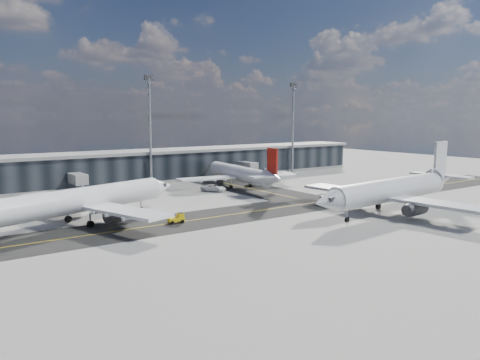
{
  "coord_description": "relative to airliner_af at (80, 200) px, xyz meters",
  "views": [
    {
      "loc": [
        -51.64,
        -67.26,
        18.3
      ],
      "look_at": [
        4.09,
        12.38,
        5.0
      ],
      "focal_mm": 35.0,
      "sensor_mm": 36.0,
      "label": 1
    }
  ],
  "objects": [
    {
      "name": "terminal_concourse",
      "position": [
        29.22,
        42.85,
        -0.06
      ],
      "size": [
        152.0,
        19.8,
        8.8
      ],
      "color": "black",
      "rests_on": "ground"
    },
    {
      "name": "service_van",
      "position": [
        37.06,
        17.08,
        -3.29
      ],
      "size": [
        5.96,
        6.65,
        1.72
      ],
      "primitive_type": "imported",
      "rotation": [
        0.0,
        0.0,
        0.64
      ],
      "color": "white",
      "rests_on": "ground"
    },
    {
      "name": "airliner_af",
      "position": [
        0.0,
        0.0,
        0.0
      ],
      "size": [
        41.42,
        35.73,
        12.56
      ],
      "rotation": [
        0.0,
        0.0,
        -1.25
      ],
      "color": "white",
      "rests_on": "ground"
    },
    {
      "name": "taxiway_lanes",
      "position": [
        33.09,
        -1.34,
        -4.14
      ],
      "size": [
        180.0,
        63.0,
        0.03
      ],
      "color": "black",
      "rests_on": "ground"
    },
    {
      "name": "baggage_tug",
      "position": [
        13.92,
        -8.52,
        -3.28
      ],
      "size": [
        2.9,
        1.69,
        1.74
      ],
      "rotation": [
        0.0,
        0.0,
        -1.68
      ],
      "color": "yellow",
      "rests_on": "ground"
    },
    {
      "name": "airliner_redtail",
      "position": [
        45.64,
        17.9,
        -0.45
      ],
      "size": [
        32.36,
        37.86,
        11.21
      ],
      "rotation": [
        0.0,
        0.0,
        -0.12
      ],
      "color": "white",
      "rests_on": "ground"
    },
    {
      "name": "floodlight_masts",
      "position": [
        29.18,
        35.92,
        11.46
      ],
      "size": [
        102.5,
        0.7,
        28.9
      ],
      "color": "gray",
      "rests_on": "ground"
    },
    {
      "name": "airliner_near",
      "position": [
        51.96,
        -23.83,
        0.13
      ],
      "size": [
        43.79,
        37.36,
        12.96
      ],
      "rotation": [
        0.0,
        0.0,
        1.65
      ],
      "color": "silver",
      "rests_on": "ground"
    },
    {
      "name": "ground",
      "position": [
        29.18,
        -12.08,
        -4.15
      ],
      "size": [
        300.0,
        300.0,
        0.0
      ],
      "primitive_type": "plane",
      "color": "gray",
      "rests_on": "ground"
    }
  ]
}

